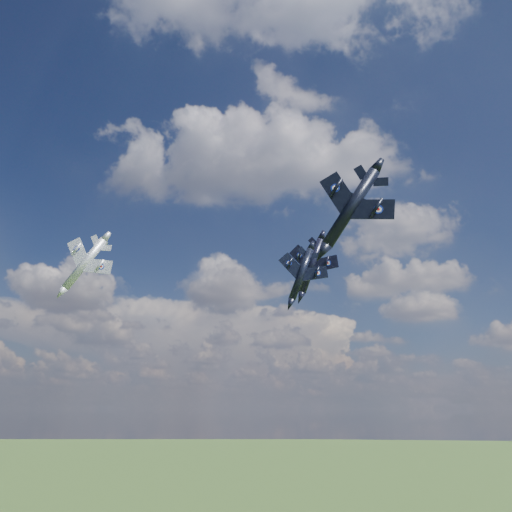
% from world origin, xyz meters
% --- Properties ---
extents(jet_lead_navy, '(10.96, 14.11, 6.03)m').
position_xyz_m(jet_lead_navy, '(8.07, 16.65, 80.58)').
color(jet_lead_navy, black).
extents(jet_right_navy, '(13.81, 17.96, 9.56)m').
position_xyz_m(jet_right_navy, '(16.25, -5.50, 83.51)').
color(jet_right_navy, black).
extents(jet_high_navy, '(14.79, 17.68, 7.07)m').
position_xyz_m(jet_high_navy, '(9.57, 26.19, 84.78)').
color(jet_high_navy, black).
extents(jet_left_silver, '(12.06, 16.16, 8.90)m').
position_xyz_m(jet_left_silver, '(-31.46, 13.78, 83.42)').
color(jet_left_silver, '#A7A9B2').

